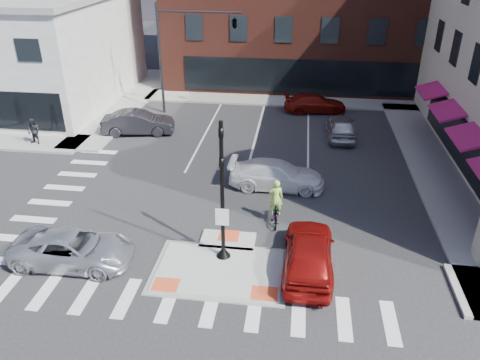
# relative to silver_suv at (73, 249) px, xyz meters

# --- Properties ---
(ground) EXTENTS (120.00, 120.00, 0.00)m
(ground) POSITION_rel_silver_suv_xyz_m (6.03, 0.70, -0.70)
(ground) COLOR #28282B
(ground) RESTS_ON ground
(refuge_island) EXTENTS (5.40, 4.65, 0.13)m
(refuge_island) POSITION_rel_silver_suv_xyz_m (6.03, 0.44, -0.65)
(refuge_island) COLOR gray
(refuge_island) RESTS_ON ground
(sidewalk_nw) EXTENTS (23.50, 20.50, 0.15)m
(sidewalk_nw) POSITION_rel_silver_suv_xyz_m (-10.73, 15.98, -0.62)
(sidewalk_nw) COLOR gray
(sidewalk_nw) RESTS_ON ground
(sidewalk_e) EXTENTS (3.00, 24.00, 0.15)m
(sidewalk_e) POSITION_rel_silver_suv_xyz_m (16.83, 10.70, -0.62)
(sidewalk_e) COLOR gray
(sidewalk_e) RESTS_ON ground
(sidewalk_n) EXTENTS (26.00, 3.00, 0.15)m
(sidewalk_n) POSITION_rel_silver_suv_xyz_m (9.03, 22.70, -0.62)
(sidewalk_n) COLOR gray
(sidewalk_n) RESTS_ON ground
(signal_pole) EXTENTS (0.60, 0.60, 5.98)m
(signal_pole) POSITION_rel_silver_suv_xyz_m (6.03, 1.09, 1.66)
(signal_pole) COLOR black
(signal_pole) RESTS_ON refuge_island
(mast_arm_signal) EXTENTS (6.10, 2.24, 8.00)m
(mast_arm_signal) POSITION_rel_silver_suv_xyz_m (2.56, 18.70, 5.51)
(mast_arm_signal) COLOR black
(mast_arm_signal) RESTS_ON ground
(silver_suv) EXTENTS (5.03, 2.37, 1.39)m
(silver_suv) POSITION_rel_silver_suv_xyz_m (0.00, 0.00, 0.00)
(silver_suv) COLOR silver
(silver_suv) RESTS_ON ground
(red_sedan) EXTENTS (2.05, 4.95, 1.68)m
(red_sedan) POSITION_rel_silver_suv_xyz_m (9.53, 0.79, 0.14)
(red_sedan) COLOR maroon
(red_sedan) RESTS_ON ground
(white_pickup) EXTENTS (5.09, 2.12, 1.47)m
(white_pickup) POSITION_rel_silver_suv_xyz_m (7.83, 7.70, 0.04)
(white_pickup) COLOR white
(white_pickup) RESTS_ON ground
(bg_car_dark) EXTENTS (5.03, 2.51, 1.58)m
(bg_car_dark) POSITION_rel_silver_suv_xyz_m (-2.00, 14.21, 0.10)
(bg_car_dark) COLOR #26252A
(bg_car_dark) RESTS_ON ground
(bg_car_silver) EXTENTS (1.89, 4.50, 1.52)m
(bg_car_silver) POSITION_rel_silver_suv_xyz_m (11.67, 15.41, 0.06)
(bg_car_silver) COLOR #B0B2B8
(bg_car_silver) RESTS_ON ground
(bg_car_red) EXTENTS (4.89, 2.49, 1.36)m
(bg_car_red) POSITION_rel_silver_suv_xyz_m (9.99, 20.30, -0.02)
(bg_car_red) COLOR maroon
(bg_car_red) RESTS_ON ground
(cyclist) EXTENTS (0.78, 1.84, 2.25)m
(cyclist) POSITION_rel_silver_suv_xyz_m (7.99, 4.14, 0.06)
(cyclist) COLOR #3F3F44
(cyclist) RESTS_ON ground
(pedestrian_a) EXTENTS (0.96, 0.83, 1.72)m
(pedestrian_a) POSITION_rel_silver_suv_xyz_m (-7.86, 11.24, 0.31)
(pedestrian_a) COLOR black
(pedestrian_a) RESTS_ON sidewalk_nw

